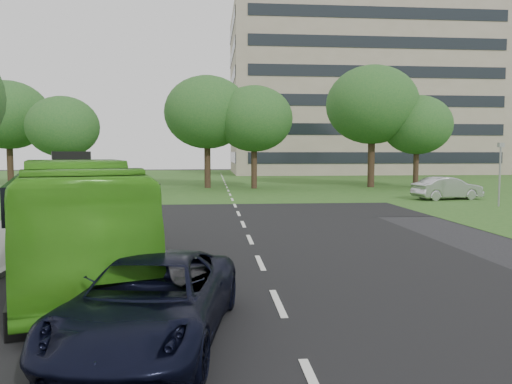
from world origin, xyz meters
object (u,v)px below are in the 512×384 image
(tree_park_c, at_px, (254,119))
(tree_park_f, at_px, (8,115))
(tree_park_e, at_px, (417,125))
(suv, at_px, (151,300))
(office_building, at_px, (358,94))
(bus, at_px, (74,216))
(tree_park_b, at_px, (207,112))
(tree_park_d, at_px, (372,105))
(camera_pole, at_px, (500,166))
(tree_park_a, at_px, (63,127))
(sedan, at_px, (447,188))

(tree_park_c, relative_size, tree_park_f, 0.94)
(tree_park_e, height_order, suv, tree_park_e)
(office_building, relative_size, bus, 3.58)
(tree_park_b, distance_m, tree_park_d, 15.41)
(tree_park_b, distance_m, tree_park_c, 4.44)
(bus, bearing_deg, tree_park_e, 36.05)
(suv, distance_m, camera_pole, 27.41)
(tree_park_d, relative_size, bus, 1.02)
(tree_park_c, xyz_separation_m, camera_pole, (13.56, -16.37, -3.79))
(tree_park_c, bearing_deg, camera_pole, -50.36)
(tree_park_b, relative_size, tree_park_c, 1.11)
(office_building, height_order, tree_park_e, office_building)
(suv, bearing_deg, tree_park_b, 98.07)
(tree_park_b, xyz_separation_m, tree_park_e, (19.40, -1.27, -1.12))
(suv, bearing_deg, bus, 126.04)
(tree_park_e, distance_m, tree_park_f, 37.77)
(tree_park_f, distance_m, camera_pole, 41.11)
(tree_park_d, bearing_deg, tree_park_c, -176.07)
(office_building, relative_size, tree_park_e, 4.69)
(tree_park_c, bearing_deg, bus, -103.76)
(camera_pole, bearing_deg, tree_park_c, 138.99)
(office_building, distance_m, suv, 75.04)
(tree_park_b, xyz_separation_m, bus, (-3.41, -32.37, -5.38))
(tree_park_a, height_order, tree_park_d, tree_park_d)
(tree_park_e, bearing_deg, sedan, -102.70)
(bus, xyz_separation_m, sedan, (20.18, 19.43, -0.76))
(tree_park_e, relative_size, tree_park_f, 0.87)
(tree_park_c, height_order, tree_park_e, tree_park_c)
(bus, xyz_separation_m, camera_pole, (21.20, 14.82, 0.95))
(office_building, distance_m, tree_park_e, 34.46)
(tree_park_a, distance_m, tree_park_d, 27.70)
(tree_park_a, bearing_deg, office_building, 44.12)
(tree_park_d, relative_size, sedan, 2.36)
(tree_park_d, height_order, tree_park_f, tree_park_d)
(office_building, relative_size, tree_park_f, 4.07)
(tree_park_a, relative_size, tree_park_c, 0.87)
(tree_park_a, relative_size, tree_park_d, 0.71)
(tree_park_b, relative_size, tree_park_e, 1.20)
(camera_pole, bearing_deg, office_building, 92.53)
(bus, bearing_deg, tree_park_d, 41.85)
(tree_park_a, height_order, tree_park_f, tree_park_f)
(tree_park_a, bearing_deg, tree_park_e, 2.33)
(office_building, distance_m, bus, 70.95)
(tree_park_a, bearing_deg, suv, -71.97)
(tree_park_c, bearing_deg, sedan, -43.16)
(tree_park_b, xyz_separation_m, suv, (-0.71, -37.70, -6.19))
(tree_park_e, xyz_separation_m, tree_park_f, (-37.64, 3.07, 0.89))
(bus, height_order, sedan, bus)
(office_building, height_order, suv, office_building)
(tree_park_b, relative_size, bus, 0.92)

